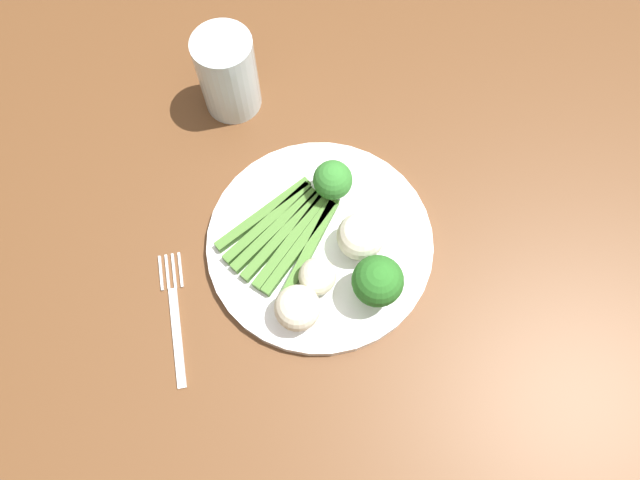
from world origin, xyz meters
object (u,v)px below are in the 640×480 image
(dining_table, at_px, (353,268))
(cauliflower_near_fork, at_px, (358,237))
(broccoli_right, at_px, (378,281))
(cauliflower_mid, at_px, (298,308))
(cauliflower_back, at_px, (317,276))
(plate, at_px, (320,244))
(fork, at_px, (175,316))
(water_glass, at_px, (228,74))
(broccoli_back_right, at_px, (333,180))
(asparagus_bundle, at_px, (284,234))

(dining_table, relative_size, cauliflower_near_fork, 21.44)
(broccoli_right, height_order, cauliflower_mid, broccoli_right)
(cauliflower_back, bearing_deg, plate, 80.59)
(fork, relative_size, water_glass, 1.41)
(water_glass, bearing_deg, plate, -67.12)
(broccoli_back_right, relative_size, cauliflower_back, 1.34)
(cauliflower_near_fork, xyz_separation_m, water_glass, (-0.14, 0.24, 0.01))
(plate, relative_size, cauliflower_mid, 5.25)
(asparagus_bundle, bearing_deg, plate, 119.16)
(plate, xyz_separation_m, cauliflower_back, (-0.01, -0.05, 0.03))
(cauliflower_near_fork, distance_m, fork, 0.24)
(plate, relative_size, fork, 1.68)
(fork, bearing_deg, broccoli_back_right, -60.95)
(dining_table, bearing_deg, broccoli_back_right, 111.64)
(asparagus_bundle, bearing_deg, cauliflower_near_fork, 120.75)
(broccoli_right, height_order, fork, broccoli_right)
(dining_table, relative_size, asparagus_bundle, 7.75)
(cauliflower_near_fork, bearing_deg, broccoli_right, -77.65)
(water_glass, bearing_deg, asparagus_bundle, -76.10)
(dining_table, distance_m, cauliflower_mid, 0.19)
(dining_table, relative_size, cauliflower_mid, 23.19)
(broccoli_right, distance_m, cauliflower_back, 0.07)
(broccoli_back_right, xyz_separation_m, cauliflower_back, (-0.03, -0.12, -0.01))
(asparagus_bundle, distance_m, water_glass, 0.23)
(dining_table, height_order, broccoli_right, broccoli_right)
(cauliflower_back, bearing_deg, water_glass, 107.41)
(cauliflower_back, bearing_deg, fork, -173.37)
(broccoli_back_right, distance_m, cauliflower_mid, 0.16)
(asparagus_bundle, bearing_deg, broccoli_right, 95.30)
(cauliflower_mid, height_order, cauliflower_back, cauliflower_mid)
(cauliflower_back, height_order, water_glass, water_glass)
(cauliflower_back, bearing_deg, dining_table, 43.60)
(broccoli_back_right, bearing_deg, plate, -109.12)
(broccoli_right, relative_size, fork, 0.44)
(dining_table, bearing_deg, broccoli_right, -82.11)
(asparagus_bundle, relative_size, water_glass, 1.36)
(plate, height_order, cauliflower_back, cauliflower_back)
(broccoli_back_right, distance_m, cauliflower_back, 0.12)
(water_glass, bearing_deg, broccoli_right, -62.82)
(cauliflower_back, relative_size, water_glass, 0.38)
(plate, distance_m, water_glass, 0.25)
(broccoli_right, distance_m, cauliflower_mid, 0.09)
(cauliflower_near_fork, height_order, fork, cauliflower_near_fork)
(asparagus_bundle, xyz_separation_m, cauliflower_mid, (0.01, -0.10, 0.02))
(asparagus_bundle, relative_size, broccoli_back_right, 2.67)
(cauliflower_near_fork, bearing_deg, fork, -164.64)
(broccoli_back_right, bearing_deg, cauliflower_back, -104.90)
(plate, height_order, broccoli_right, broccoli_right)
(cauliflower_near_fork, bearing_deg, water_glass, 120.50)
(cauliflower_near_fork, xyz_separation_m, cauliflower_back, (-0.05, -0.04, -0.01))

